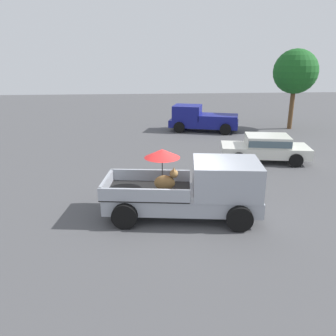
# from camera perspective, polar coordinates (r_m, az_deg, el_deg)

# --- Properties ---
(ground_plane) EXTENTS (80.00, 80.00, 0.00)m
(ground_plane) POSITION_cam_1_polar(r_m,az_deg,el_deg) (11.51, 2.35, -7.89)
(ground_plane) COLOR #4C4C4F
(pickup_truck_main) EXTENTS (5.26, 2.81, 2.23)m
(pickup_truck_main) POSITION_cam_1_polar(r_m,az_deg,el_deg) (11.14, 4.81, -3.44)
(pickup_truck_main) COLOR black
(pickup_truck_main) RESTS_ON ground
(pickup_truck_red) EXTENTS (5.12, 3.24, 1.80)m
(pickup_truck_red) POSITION_cam_1_polar(r_m,az_deg,el_deg) (24.54, 5.53, 8.22)
(pickup_truck_red) COLOR black
(pickup_truck_red) RESTS_ON ground
(parked_sedan_near) EXTENTS (4.56, 2.58, 1.33)m
(parked_sedan_near) POSITION_cam_1_polar(r_m,az_deg,el_deg) (17.85, 16.04, 3.44)
(parked_sedan_near) COLOR black
(parked_sedan_near) RESTS_ON ground
(tree_by_lot) EXTENTS (3.10, 3.10, 5.64)m
(tree_by_lot) POSITION_cam_1_polar(r_m,az_deg,el_deg) (26.48, 20.57, 14.85)
(tree_by_lot) COLOR brown
(tree_by_lot) RESTS_ON ground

